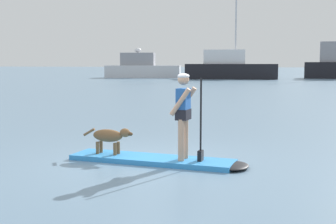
{
  "coord_description": "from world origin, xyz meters",
  "views": [
    {
      "loc": [
        3.21,
        -8.32,
        1.96
      ],
      "look_at": [
        0.0,
        1.0,
        0.9
      ],
      "focal_mm": 48.76,
      "sensor_mm": 36.0,
      "label": 1
    }
  ],
  "objects_px": {
    "dog": "(110,136)",
    "moored_boat_starboard": "(142,68)",
    "person_paddler": "(184,110)",
    "moored_boat_center": "(229,68)",
    "paddleboard": "(162,160)"
  },
  "relations": [
    {
      "from": "person_paddler",
      "to": "dog",
      "type": "xyz_separation_m",
      "value": [
        -1.59,
        0.03,
        -0.59
      ]
    },
    {
      "from": "dog",
      "to": "paddleboard",
      "type": "bearing_deg",
      "value": -0.91
    },
    {
      "from": "moored_boat_starboard",
      "to": "dog",
      "type": "bearing_deg",
      "value": -68.48
    },
    {
      "from": "dog",
      "to": "moored_boat_starboard",
      "type": "bearing_deg",
      "value": 111.52
    },
    {
      "from": "person_paddler",
      "to": "moored_boat_starboard",
      "type": "xyz_separation_m",
      "value": [
        -20.58,
        48.18,
        0.2
      ]
    },
    {
      "from": "person_paddler",
      "to": "moored_boat_starboard",
      "type": "height_order",
      "value": "moored_boat_starboard"
    },
    {
      "from": "paddleboard",
      "to": "person_paddler",
      "type": "height_order",
      "value": "person_paddler"
    },
    {
      "from": "person_paddler",
      "to": "moored_boat_center",
      "type": "relative_size",
      "value": 0.13
    },
    {
      "from": "paddleboard",
      "to": "moored_boat_starboard",
      "type": "bearing_deg",
      "value": 112.69
    },
    {
      "from": "paddleboard",
      "to": "moored_boat_center",
      "type": "xyz_separation_m",
      "value": [
        -8.09,
        46.8,
        1.33
      ]
    },
    {
      "from": "dog",
      "to": "moored_boat_center",
      "type": "distance_m",
      "value": 47.31
    },
    {
      "from": "paddleboard",
      "to": "person_paddler",
      "type": "relative_size",
      "value": 2.16
    },
    {
      "from": "moored_boat_starboard",
      "to": "paddleboard",
      "type": "bearing_deg",
      "value": -67.31
    },
    {
      "from": "dog",
      "to": "person_paddler",
      "type": "bearing_deg",
      "value": -0.91
    },
    {
      "from": "dog",
      "to": "moored_boat_starboard",
      "type": "distance_m",
      "value": 51.77
    }
  ]
}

